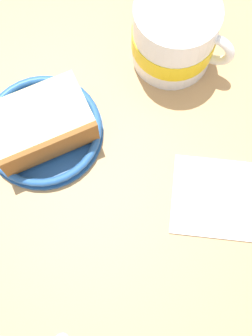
{
  "coord_description": "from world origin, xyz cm",
  "views": [
    {
      "loc": [
        6.45,
        -15.14,
        49.58
      ],
      "look_at": [
        4.67,
        -0.34,
        3.0
      ],
      "focal_mm": 47.84,
      "sensor_mm": 36.0,
      "label": 1
    }
  ],
  "objects_px": {
    "small_plate": "(43,131)",
    "tea_mug": "(175,35)",
    "folded_napkin": "(226,198)",
    "cake_slice": "(40,124)"
  },
  "relations": [
    {
      "from": "small_plate",
      "to": "cake_slice",
      "type": "xyz_separation_m",
      "value": [
        0.0,
        -0.0,
        0.02
      ]
    },
    {
      "from": "tea_mug",
      "to": "folded_napkin",
      "type": "bearing_deg",
      "value": -66.49
    },
    {
      "from": "small_plate",
      "to": "tea_mug",
      "type": "xyz_separation_m",
      "value": [
        0.14,
        0.12,
        0.04
      ]
    },
    {
      "from": "tea_mug",
      "to": "folded_napkin",
      "type": "distance_m",
      "value": 0.2
    },
    {
      "from": "small_plate",
      "to": "folded_napkin",
      "type": "relative_size",
      "value": 1.17
    },
    {
      "from": "tea_mug",
      "to": "folded_napkin",
      "type": "xyz_separation_m",
      "value": [
        0.08,
        -0.18,
        -0.04
      ]
    },
    {
      "from": "tea_mug",
      "to": "folded_napkin",
      "type": "height_order",
      "value": "tea_mug"
    },
    {
      "from": "cake_slice",
      "to": "tea_mug",
      "type": "xyz_separation_m",
      "value": [
        0.14,
        0.13,
        0.01
      ]
    },
    {
      "from": "tea_mug",
      "to": "small_plate",
      "type": "bearing_deg",
      "value": -138.84
    },
    {
      "from": "small_plate",
      "to": "folded_napkin",
      "type": "distance_m",
      "value": 0.23
    }
  ]
}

